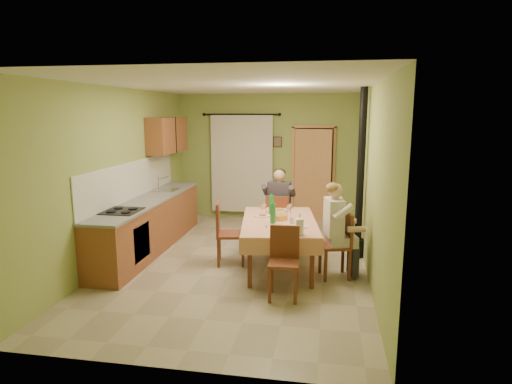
% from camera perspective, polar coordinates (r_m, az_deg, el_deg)
% --- Properties ---
extents(floor, '(4.00, 6.00, 0.01)m').
position_cam_1_polar(floor, '(7.07, -2.16, -9.29)').
color(floor, tan).
rests_on(floor, ground).
extents(room_shell, '(4.04, 6.04, 2.82)m').
position_cam_1_polar(room_shell, '(6.67, -2.27, 5.58)').
color(room_shell, '#95A956').
rests_on(room_shell, ground).
extents(kitchen_run, '(0.64, 3.64, 1.56)m').
position_cam_1_polar(kitchen_run, '(7.79, -13.99, -3.98)').
color(kitchen_run, brown).
rests_on(kitchen_run, ground).
extents(upper_cabinets, '(0.35, 1.40, 0.70)m').
position_cam_1_polar(upper_cabinets, '(8.81, -11.72, 7.45)').
color(upper_cabinets, brown).
rests_on(upper_cabinets, room_shell).
extents(curtain, '(1.70, 0.07, 2.22)m').
position_cam_1_polar(curtain, '(9.66, -1.92, 3.84)').
color(curtain, black).
rests_on(curtain, ground).
extents(doorway, '(0.96, 0.22, 2.15)m').
position_cam_1_polar(doorway, '(9.54, 7.58, 2.38)').
color(doorway, black).
rests_on(doorway, ground).
extents(dining_table, '(1.39, 2.03, 0.76)m').
position_cam_1_polar(dining_table, '(6.72, 3.09, -6.93)').
color(dining_table, '#E5997A').
rests_on(dining_table, ground).
extents(tableware, '(0.88, 1.55, 0.33)m').
position_cam_1_polar(tableware, '(6.50, 3.29, -3.47)').
color(tableware, white).
rests_on(tableware, dining_table).
extents(chair_far, '(0.43, 0.43, 0.96)m').
position_cam_1_polar(chair_far, '(7.77, 3.01, -5.19)').
color(chair_far, brown).
rests_on(chair_far, ground).
extents(chair_near, '(0.40, 0.40, 0.94)m').
position_cam_1_polar(chair_near, '(5.70, 3.69, -11.22)').
color(chair_near, brown).
rests_on(chair_near, ground).
extents(chair_right, '(0.50, 0.50, 0.97)m').
position_cam_1_polar(chair_right, '(6.47, 10.56, -8.65)').
color(chair_right, brown).
rests_on(chair_right, ground).
extents(chair_left, '(0.53, 0.53, 1.01)m').
position_cam_1_polar(chair_left, '(6.93, -3.52, -7.15)').
color(chair_left, brown).
rests_on(chair_left, ground).
extents(man_far, '(0.60, 0.48, 1.39)m').
position_cam_1_polar(man_far, '(7.64, 3.07, -0.91)').
color(man_far, '#38333D').
rests_on(man_far, chair_far).
extents(man_right, '(0.55, 0.64, 1.39)m').
position_cam_1_polar(man_right, '(6.30, 10.62, -3.59)').
color(man_right, beige).
rests_on(man_right, chair_right).
extents(stove_flue, '(0.24, 0.24, 2.80)m').
position_cam_1_polar(stove_flue, '(7.25, 13.64, -0.65)').
color(stove_flue, black).
rests_on(stove_flue, ground).
extents(picture_back, '(0.19, 0.03, 0.23)m').
position_cam_1_polar(picture_back, '(9.56, 2.89, 6.69)').
color(picture_back, black).
rests_on(picture_back, room_shell).
extents(picture_right, '(0.03, 0.31, 0.21)m').
position_cam_1_polar(picture_right, '(7.74, 14.13, 6.19)').
color(picture_right, brown).
rests_on(picture_right, room_shell).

